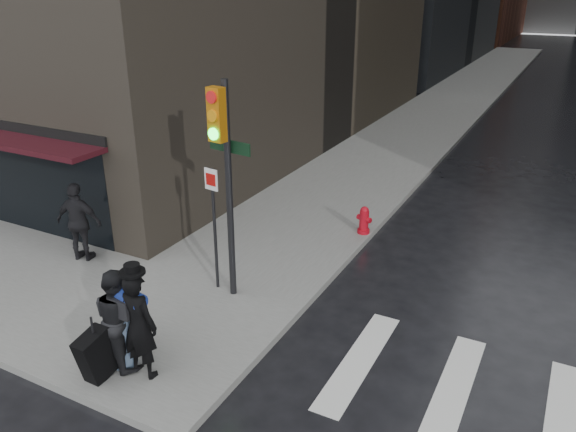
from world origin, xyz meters
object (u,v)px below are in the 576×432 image
(man_greycoat, at_px, (79,222))
(fire_hydrant, at_px, (364,221))
(man_jeans, at_px, (119,318))
(traffic_light, at_px, (223,163))
(man_overcoat, at_px, (130,329))

(man_greycoat, distance_m, fire_hydrant, 6.73)
(man_jeans, bearing_deg, traffic_light, -76.38)
(man_overcoat, xyz_separation_m, man_jeans, (-0.36, 0.15, 0.02))
(man_jeans, bearing_deg, fire_hydrant, -83.23)
(man_jeans, bearing_deg, man_overcoat, 178.19)
(man_jeans, distance_m, traffic_light, 3.27)
(man_jeans, height_order, fire_hydrant, man_jeans)
(man_jeans, height_order, man_greycoat, man_greycoat)
(man_jeans, height_order, traffic_light, traffic_light)
(fire_hydrant, bearing_deg, man_jeans, -104.01)
(traffic_light, distance_m, fire_hydrant, 4.97)
(traffic_light, bearing_deg, man_jeans, -88.79)
(man_overcoat, distance_m, traffic_light, 3.39)
(traffic_light, relative_size, fire_hydrant, 6.06)
(traffic_light, bearing_deg, man_greycoat, -168.54)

